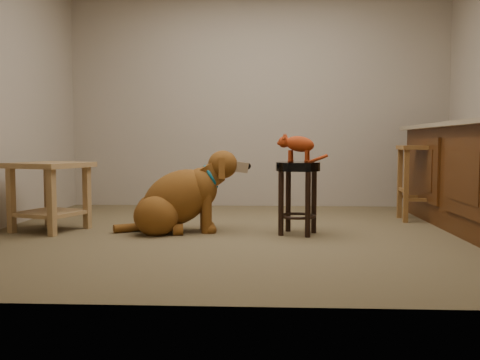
# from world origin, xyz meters

# --- Properties ---
(floor) EXTENTS (4.50, 4.00, 0.01)m
(floor) POSITION_xyz_m (0.00, 0.00, 0.00)
(floor) COLOR brown
(floor) RESTS_ON ground
(room_shell) EXTENTS (4.54, 4.04, 2.62)m
(room_shell) POSITION_xyz_m (0.00, 0.00, 1.68)
(room_shell) COLOR #A69886
(room_shell) RESTS_ON ground
(cabinet_run) EXTENTS (0.70, 2.56, 0.94)m
(cabinet_run) POSITION_xyz_m (1.94, 0.30, 0.44)
(cabinet_run) COLOR #4F290E
(cabinet_run) RESTS_ON ground
(padded_stool) EXTENTS (0.39, 0.39, 0.60)m
(padded_stool) POSITION_xyz_m (0.36, 0.00, 0.43)
(padded_stool) COLOR black
(padded_stool) RESTS_ON ground
(wood_stool) EXTENTS (0.42, 0.42, 0.74)m
(wood_stool) POSITION_xyz_m (1.60, 0.86, 0.38)
(wood_stool) COLOR brown
(wood_stool) RESTS_ON ground
(side_table) EXTENTS (0.73, 0.73, 0.59)m
(side_table) POSITION_xyz_m (-1.78, 0.08, 0.39)
(side_table) COLOR #997447
(side_table) RESTS_ON ground
(golden_retriever) EXTENTS (1.17, 0.63, 0.75)m
(golden_retriever) POSITION_xyz_m (-0.65, 0.06, 0.28)
(golden_retriever) COLOR brown
(golden_retriever) RESTS_ON ground
(tabby_kitten) EXTENTS (0.42, 0.19, 0.26)m
(tabby_kitten) POSITION_xyz_m (0.35, 0.01, 0.75)
(tabby_kitten) COLOR #9E300F
(tabby_kitten) RESTS_ON padded_stool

